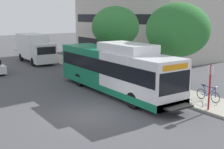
{
  "coord_description": "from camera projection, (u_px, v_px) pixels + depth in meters",
  "views": [
    {
      "loc": [
        -7.76,
        -13.4,
        5.5
      ],
      "look_at": [
        2.89,
        2.28,
        1.6
      ],
      "focal_mm": 46.88,
      "sensor_mm": 36.0,
      "label": 1
    }
  ],
  "objects": [
    {
      "name": "street_tree_near_stop",
      "position": [
        178.0,
        30.0,
        20.69
      ],
      "size": [
        4.52,
        4.52,
        6.21
      ],
      "color": "#4C3823",
      "rests_on": "sidewalk_curb"
    },
    {
      "name": "transit_bus",
      "position": [
        115.0,
        69.0,
        20.56
      ],
      "size": [
        2.58,
        12.25,
        3.65
      ],
      "color": "white",
      "rests_on": "ground"
    },
    {
      "name": "sidewalk_curb",
      "position": [
        127.0,
        79.0,
        24.93
      ],
      "size": [
        3.0,
        56.0,
        0.14
      ],
      "primitive_type": "cube",
      "color": "#A8A399",
      "rests_on": "ground"
    },
    {
      "name": "bicycle_parked",
      "position": [
        208.0,
        94.0,
        18.43
      ],
      "size": [
        0.52,
        1.76,
        1.02
      ],
      "color": "black",
      "rests_on": "sidewalk_curb"
    },
    {
      "name": "street_tree_mid_block",
      "position": [
        115.0,
        27.0,
        27.23
      ],
      "size": [
        4.44,
        4.44,
        6.14
      ],
      "color": "#4C3823",
      "rests_on": "sidewalk_curb"
    },
    {
      "name": "ground_plane",
      "position": [
        40.0,
        87.0,
        22.72
      ],
      "size": [
        120.0,
        120.0,
        0.0
      ],
      "primitive_type": "plane",
      "color": "#4C4C51"
    },
    {
      "name": "bus_stop_sign_pole",
      "position": [
        210.0,
        84.0,
        16.46
      ],
      "size": [
        0.1,
        0.36,
        2.6
      ],
      "color": "red",
      "rests_on": "sidewalk_curb"
    },
    {
      "name": "box_truck_background",
      "position": [
        35.0,
        48.0,
        33.83
      ],
      "size": [
        2.32,
        7.01,
        3.25
      ],
      "color": "silver",
      "rests_on": "ground"
    }
  ]
}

